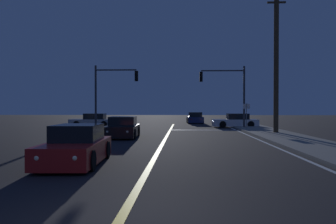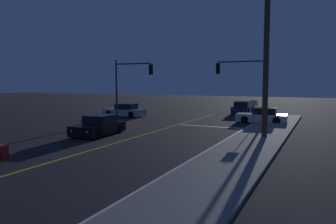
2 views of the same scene
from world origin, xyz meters
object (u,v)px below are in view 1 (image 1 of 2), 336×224
(utility_pole_right, at_px, (276,57))
(traffic_signal_near_right, at_px, (228,87))
(car_far_approaching_white, at_px, (236,121))
(car_lead_oncoming_silver, at_px, (93,121))
(street_sign_corner, at_px, (246,112))
(car_mid_block_red, at_px, (76,147))
(car_parked_curb_navy, at_px, (195,118))
(car_following_oncoming_black, at_px, (122,128))
(traffic_signal_far_left, at_px, (111,87))

(utility_pole_right, bearing_deg, traffic_signal_near_right, 111.43)
(car_far_approaching_white, bearing_deg, car_lead_oncoming_silver, 88.37)
(traffic_signal_near_right, height_order, utility_pole_right, utility_pole_right)
(street_sign_corner, bearing_deg, car_mid_block_red, -117.65)
(car_far_approaching_white, relative_size, utility_pole_right, 0.40)
(car_parked_curb_navy, bearing_deg, utility_pole_right, -75.39)
(car_lead_oncoming_silver, distance_m, street_sign_corner, 14.82)
(car_far_approaching_white, height_order, car_following_oncoming_black, same)
(car_parked_curb_navy, relative_size, traffic_signal_far_left, 0.82)
(car_far_approaching_white, xyz_separation_m, car_following_oncoming_black, (-9.02, -11.53, 0.00))
(car_far_approaching_white, relative_size, car_following_oncoming_black, 1.01)
(traffic_signal_near_right, bearing_deg, car_lead_oncoming_silver, -7.74)
(utility_pole_right, bearing_deg, traffic_signal_far_left, 158.23)
(utility_pole_right, bearing_deg, street_sign_corner, 110.25)
(car_parked_curb_navy, distance_m, street_sign_corner, 14.16)
(traffic_signal_near_right, xyz_separation_m, traffic_signal_far_left, (-10.42, -1.40, -0.04))
(car_lead_oncoming_silver, height_order, car_following_oncoming_black, same)
(car_parked_curb_navy, bearing_deg, traffic_signal_far_left, -124.61)
(street_sign_corner, bearing_deg, car_lead_oncoming_silver, 162.08)
(car_lead_oncoming_silver, bearing_deg, car_following_oncoming_black, -157.71)
(street_sign_corner, bearing_deg, traffic_signal_far_left, 173.12)
(car_lead_oncoming_silver, distance_m, traffic_signal_far_left, 5.11)
(car_mid_block_red, xyz_separation_m, traffic_signal_far_left, (-2.68, 18.43, 3.18))
(car_lead_oncoming_silver, xyz_separation_m, traffic_signal_far_left, (2.47, -3.15, 3.18))
(car_parked_curb_navy, height_order, utility_pole_right, utility_pole_right)
(car_following_oncoming_black, distance_m, street_sign_corner, 11.40)
(car_following_oncoming_black, height_order, street_sign_corner, street_sign_corner)
(car_mid_block_red, height_order, traffic_signal_near_right, traffic_signal_near_right)
(car_far_approaching_white, distance_m, car_lead_oncoming_silver, 13.93)
(car_parked_curb_navy, relative_size, traffic_signal_near_right, 0.81)
(car_following_oncoming_black, distance_m, car_parked_curb_navy, 21.02)
(car_following_oncoming_black, bearing_deg, street_sign_corner, -145.88)
(car_far_approaching_white, distance_m, car_following_oncoming_black, 14.64)
(car_lead_oncoming_silver, height_order, traffic_signal_far_left, traffic_signal_far_left)
(car_following_oncoming_black, bearing_deg, car_parked_curb_navy, -106.87)
(car_following_oncoming_black, distance_m, traffic_signal_near_right, 12.82)
(car_following_oncoming_black, relative_size, street_sign_corner, 1.90)
(street_sign_corner, bearing_deg, car_following_oncoming_black, -143.81)
(traffic_signal_near_right, bearing_deg, car_mid_block_red, 68.69)
(car_following_oncoming_black, height_order, car_parked_curb_navy, same)
(car_parked_curb_navy, xyz_separation_m, street_sign_corner, (3.79, -13.61, 0.95))
(car_mid_block_red, bearing_deg, street_sign_corner, -120.43)
(car_far_approaching_white, relative_size, traffic_signal_near_right, 0.77)
(traffic_signal_far_left, bearing_deg, car_parked_curb_navy, 57.39)
(car_following_oncoming_black, relative_size, car_parked_curb_navy, 0.93)
(car_lead_oncoming_silver, xyz_separation_m, traffic_signal_near_right, (12.89, -1.75, 3.23))
(car_lead_oncoming_silver, xyz_separation_m, car_following_oncoming_black, (4.91, -11.26, 0.00))
(car_parked_curb_navy, distance_m, traffic_signal_near_right, 11.58)
(car_far_approaching_white, height_order, street_sign_corner, street_sign_corner)
(car_far_approaching_white, relative_size, car_lead_oncoming_silver, 1.02)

